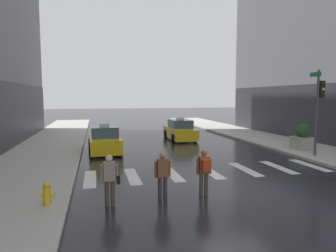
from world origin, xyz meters
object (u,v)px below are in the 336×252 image
Objects in this scene: taxi_second at (180,131)px; pedestrian_with_backpack at (204,169)px; planter_near_corner at (303,138)px; pedestrian_plain_coat at (163,173)px; taxi_lead at (104,140)px; fire_hydrant at (47,193)px; traffic_light_pole at (319,100)px; pedestrian_with_handbag at (110,177)px.

taxi_second is 13.90m from pedestrian_with_backpack.
planter_near_corner reaches higher than pedestrian_with_backpack.
pedestrian_plain_coat is 12.47m from planter_near_corner.
fire_hydrant is at bearing -101.91° from taxi_lead.
traffic_light_pole reaches higher than fire_hydrant.
pedestrian_with_handbag and pedestrian_plain_coat have the same top height.
taxi_second reaches higher than pedestrian_with_backpack.
pedestrian_with_backpack is 11.20m from planter_near_corner.
taxi_lead is 9.73m from fire_hydrant.
fire_hydrant is at bearing -120.82° from taxi_second.
planter_near_corner is (14.16, 6.62, 0.37)m from fire_hydrant.
traffic_light_pole is at bearing 22.46° from pedestrian_with_handbag.
taxi_lead reaches higher than planter_near_corner.
traffic_light_pole reaches higher than pedestrian_with_backpack.
pedestrian_plain_coat is 3.66m from fire_hydrant.
planter_near_corner is (6.06, -6.95, 0.15)m from taxi_second.
pedestrian_with_handbag is 1.96m from fire_hydrant.
taxi_second is 2.76× the size of pedestrian_plain_coat.
traffic_light_pole is at bearing -22.59° from taxi_lead.
pedestrian_with_backpack is at bearing 2.32° from pedestrian_with_handbag.
pedestrian_with_handbag is at bearing -4.13° from fire_hydrant.
taxi_second is at bearing 33.64° from taxi_lead.
taxi_second reaches higher than pedestrian_plain_coat.
planter_near_corner reaches higher than pedestrian_plain_coat.
pedestrian_plain_coat reaches higher than fire_hydrant.
traffic_light_pole is 3.00× the size of planter_near_corner.
pedestrian_with_backpack is 1.03× the size of planter_near_corner.
planter_near_corner reaches higher than pedestrian_with_handbag.
taxi_second is at bearing 59.18° from fire_hydrant.
planter_near_corner is (12.25, 6.76, -0.06)m from pedestrian_with_handbag.
taxi_second is (6.09, 4.05, 0.00)m from taxi_lead.
planter_near_corner is at bearing 25.05° from fire_hydrant.
traffic_light_pole reaches higher than planter_near_corner.
pedestrian_with_handbag is (-0.10, -9.66, 0.21)m from taxi_lead.
pedestrian_with_backpack is (-2.97, -13.58, 0.25)m from taxi_second.
planter_near_corner is (9.03, 6.63, -0.10)m from pedestrian_with_backpack.
taxi_second is 2.76× the size of pedestrian_with_handbag.
pedestrian_plain_coat is at bearing 2.26° from pedestrian_with_handbag.
taxi_second is at bearing 65.71° from pedestrian_with_handbag.
fire_hydrant is at bearing 178.90° from pedestrian_plain_coat.
planter_near_corner is at bearing 28.88° from pedestrian_with_handbag.
pedestrian_with_handbag is at bearing -90.58° from taxi_lead.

